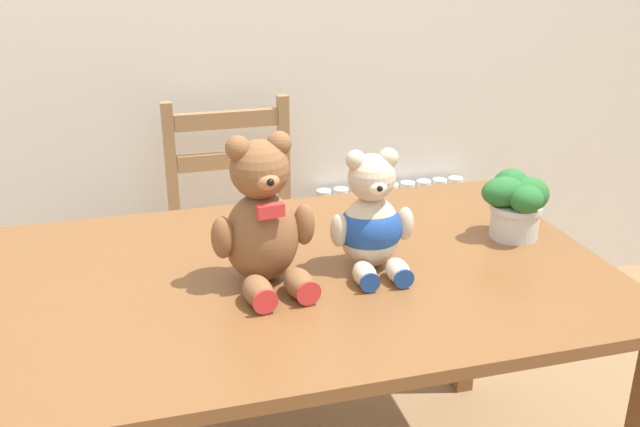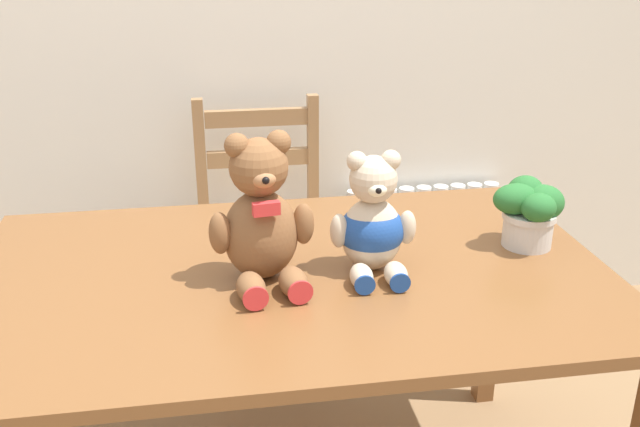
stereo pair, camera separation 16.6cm
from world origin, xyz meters
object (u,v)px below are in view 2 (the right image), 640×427
at_px(teddy_bear_left, 261,219).
at_px(teddy_bear_right, 373,224).
at_px(potted_plant, 530,210).
at_px(wooden_chair_behind, 263,238).

height_order(teddy_bear_left, teddy_bear_right, teddy_bear_left).
relative_size(teddy_bear_right, potted_plant, 1.60).
height_order(teddy_bear_left, potted_plant, teddy_bear_left).
distance_m(wooden_chair_behind, teddy_bear_left, 0.99).
relative_size(wooden_chair_behind, teddy_bear_right, 3.28).
xyz_separation_m(teddy_bear_left, teddy_bear_right, (0.26, 0.01, -0.03)).
relative_size(wooden_chair_behind, teddy_bear_left, 2.75).
bearing_deg(teddy_bear_right, potted_plant, -168.38).
bearing_deg(potted_plant, teddy_bear_right, -170.43).
xyz_separation_m(teddy_bear_left, potted_plant, (0.69, 0.08, -0.05)).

